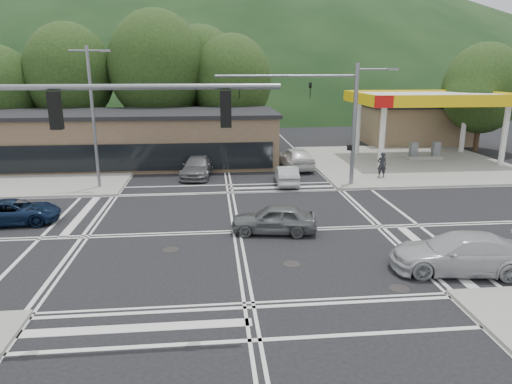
{
  "coord_description": "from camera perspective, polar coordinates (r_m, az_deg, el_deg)",
  "views": [
    {
      "loc": [
        -1.11,
        -20.84,
        7.69
      ],
      "look_at": [
        1.15,
        2.09,
        1.4
      ],
      "focal_mm": 32.0,
      "sensor_mm": 36.0,
      "label": 1
    }
  ],
  "objects": [
    {
      "name": "car_queue_a",
      "position": [
        31.07,
        3.85,
        2.14
      ],
      "size": [
        1.63,
        4.04,
        1.31
      ],
      "primitive_type": "imported",
      "rotation": [
        0.0,
        0.0,
        3.08
      ],
      "color": "#A8AAAF",
      "rests_on": "ground"
    },
    {
      "name": "sidewalk_ne",
      "position": [
        40.03,
        18.25,
        3.53
      ],
      "size": [
        16.0,
        16.0,
        0.15
      ],
      "primitive_type": "cube",
      "color": "gray",
      "rests_on": "ground"
    },
    {
      "name": "car_silver_east",
      "position": [
        19.49,
        24.11,
        -6.96
      ],
      "size": [
        5.51,
        2.91,
        1.52
      ],
      "primitive_type": "imported",
      "rotation": [
        0.0,
        0.0,
        -1.73
      ],
      "color": "#B5B7BD",
      "rests_on": "ground"
    },
    {
      "name": "car_blue_west",
      "position": [
        26.26,
        -28.02,
        -2.2
      ],
      "size": [
        4.63,
        2.5,
        1.23
      ],
      "primitive_type": "imported",
      "rotation": [
        0.0,
        0.0,
        1.67
      ],
      "color": "#0C1A36",
      "rests_on": "ground"
    },
    {
      "name": "tree_n_c",
      "position": [
        44.91,
        -3.02,
        13.71
      ],
      "size": [
        7.6,
        7.6,
        10.87
      ],
      "color": "#382619",
      "rests_on": "ground"
    },
    {
      "name": "signal_mast_ne",
      "position": [
        30.25,
        9.99,
        10.08
      ],
      "size": [
        11.65,
        0.3,
        8.0
      ],
      "color": "slate",
      "rests_on": "ground"
    },
    {
      "name": "streetlight_nw",
      "position": [
        30.84,
        -19.64,
        9.48
      ],
      "size": [
        2.5,
        0.25,
        9.0
      ],
      "color": "slate",
      "rests_on": "ground"
    },
    {
      "name": "car_queue_b",
      "position": [
        36.12,
        5.03,
        4.29
      ],
      "size": [
        2.43,
        5.15,
        1.7
      ],
      "primitive_type": "imported",
      "rotation": [
        0.0,
        0.0,
        3.23
      ],
      "color": "silver",
      "rests_on": "ground"
    },
    {
      "name": "commercial_row",
      "position": [
        38.88,
        -15.87,
        6.27
      ],
      "size": [
        24.0,
        8.0,
        4.0
      ],
      "primitive_type": "cube",
      "color": "brown",
      "rests_on": "ground"
    },
    {
      "name": "convenience_store",
      "position": [
        50.8,
        19.15,
        7.89
      ],
      "size": [
        10.0,
        6.0,
        3.8
      ],
      "primitive_type": "cube",
      "color": "#846B4F",
      "rests_on": "ground"
    },
    {
      "name": "tree_n_e",
      "position": [
        48.85,
        -6.9,
        14.52
      ],
      "size": [
        8.4,
        8.4,
        11.98
      ],
      "color": "#382619",
      "rests_on": "ground"
    },
    {
      "name": "pedestrian",
      "position": [
        33.54,
        15.45,
        3.3
      ],
      "size": [
        0.68,
        0.47,
        1.81
      ],
      "primitive_type": "imported",
      "rotation": [
        0.0,
        0.0,
        3.09
      ],
      "color": "black",
      "rests_on": "sidewalk_ne"
    },
    {
      "name": "car_northbound",
      "position": [
        33.6,
        -7.3,
        3.17
      ],
      "size": [
        2.64,
        5.2,
        1.45
      ],
      "primitive_type": "imported",
      "rotation": [
        0.0,
        0.0,
        -0.13
      ],
      "color": "#5A5C5F",
      "rests_on": "ground"
    },
    {
      "name": "signal_mast_sw",
      "position": [
        13.94,
        -27.8,
        2.86
      ],
      "size": [
        9.14,
        0.28,
        8.0
      ],
      "color": "slate",
      "rests_on": "ground"
    },
    {
      "name": "tree_ne",
      "position": [
        47.98,
        26.5,
        11.5
      ],
      "size": [
        7.2,
        7.2,
        9.99
      ],
      "color": "#382619",
      "rests_on": "ground"
    },
    {
      "name": "sidewalk_nw",
      "position": [
        39.19,
        -26.29,
        2.47
      ],
      "size": [
        16.0,
        16.0,
        0.15
      ],
      "primitive_type": "cube",
      "color": "gray",
      "rests_on": "ground"
    },
    {
      "name": "tree_n_a",
      "position": [
        46.66,
        -22.32,
        13.49
      ],
      "size": [
        8.0,
        8.0,
        11.75
      ],
      "color": "#382619",
      "rests_on": "ground"
    },
    {
      "name": "hill_north",
      "position": [
        111.11,
        -5.15,
        11.24
      ],
      "size": [
        252.0,
        126.0,
        140.0
      ],
      "primitive_type": "ellipsoid",
      "color": "black",
      "rests_on": "ground"
    },
    {
      "name": "ground",
      "position": [
        22.24,
        -2.43,
        -4.97
      ],
      "size": [
        120.0,
        120.0,
        0.0
      ],
      "primitive_type": "plane",
      "color": "black",
      "rests_on": "ground"
    },
    {
      "name": "tree_n_b",
      "position": [
        45.11,
        -12.28,
        15.06
      ],
      "size": [
        9.0,
        9.0,
        12.98
      ],
      "color": "#382619",
      "rests_on": "ground"
    },
    {
      "name": "gas_station_canopy",
      "position": [
        41.13,
        20.86,
        10.6
      ],
      "size": [
        12.32,
        8.34,
        5.75
      ],
      "color": "silver",
      "rests_on": "ground"
    },
    {
      "name": "car_grey_center",
      "position": [
        21.89,
        2.27,
        -3.38
      ],
      "size": [
        4.3,
        2.28,
        1.39
      ],
      "primitive_type": "imported",
      "rotation": [
        0.0,
        0.0,
        -1.73
      ],
      "color": "#5B5E60",
      "rests_on": "ground"
    }
  ]
}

